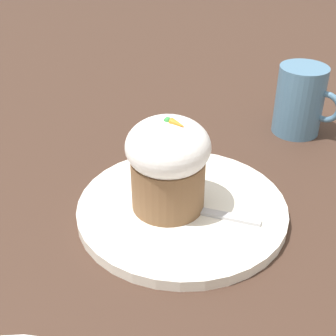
# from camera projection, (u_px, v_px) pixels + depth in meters

# --- Properties ---
(ground_plane) EXTENTS (4.00, 4.00, 0.00)m
(ground_plane) POSITION_uv_depth(u_px,v_px,m) (182.00, 213.00, 0.55)
(ground_plane) COLOR #3D281E
(dessert_plate) EXTENTS (0.24, 0.24, 0.01)m
(dessert_plate) POSITION_uv_depth(u_px,v_px,m) (182.00, 209.00, 0.54)
(dessert_plate) COLOR white
(dessert_plate) RESTS_ON ground_plane
(carrot_cake) EXTENTS (0.09, 0.09, 0.11)m
(carrot_cake) POSITION_uv_depth(u_px,v_px,m) (168.00, 163.00, 0.51)
(carrot_cake) COLOR brown
(carrot_cake) RESTS_ON dessert_plate
(spoon) EXTENTS (0.13, 0.06, 0.01)m
(spoon) POSITION_uv_depth(u_px,v_px,m) (183.00, 207.00, 0.53)
(spoon) COLOR #B7B7BC
(spoon) RESTS_ON dessert_plate
(coffee_cup) EXTENTS (0.10, 0.07, 0.10)m
(coffee_cup) POSITION_uv_depth(u_px,v_px,m) (300.00, 100.00, 0.69)
(coffee_cup) COLOR teal
(coffee_cup) RESTS_ON ground_plane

